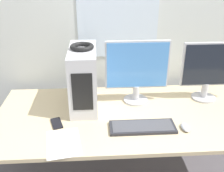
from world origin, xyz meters
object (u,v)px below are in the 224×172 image
Objects in this scene: headphones at (82,47)px; keyboard at (142,127)px; monitor_right_near at (208,70)px; mouse at (185,127)px; monitor_main at (137,70)px; pc_tower at (84,78)px; cell_phone at (57,123)px.

headphones is 0.39× the size of keyboard.
mouse is (-0.29, -0.43, -0.24)m from monitor_right_near.
keyboard is at bearing -91.55° from monitor_main.
headphones is at bearing -177.76° from monitor_right_near.
monitor_main is 4.66× the size of mouse.
headphones is (0.00, 0.00, 0.25)m from pc_tower.
keyboard is at bearing 174.72° from mouse.
pc_tower is 0.40m from cell_phone.
pc_tower is at bearing 150.87° from mouse.
cell_phone is (-0.89, 0.12, -0.01)m from mouse.
headphones is 1.15× the size of cell_phone.
monitor_right_near is 0.57m from mouse.
mouse is at bearing -56.28° from monitor_main.
pc_tower is 4.47× the size of mouse.
cell_phone is (-0.61, -0.30, -0.27)m from monitor_main.
pc_tower is 1.08× the size of keyboard.
cell_phone is at bearing -153.59° from monitor_main.
monitor_main reaches higher than mouse.
monitor_right_near is at bearing 0.71° from monitor_main.
headphones is 0.34× the size of monitor_main.
monitor_right_near reaches higher than pc_tower.
monitor_right_near is 0.75m from keyboard.
pc_tower is 0.83m from mouse.
monitor_right_near is at bearing 34.43° from keyboard.
monitor_main reaches higher than pc_tower.
pc_tower is 0.99m from monitor_right_near.
monitor_right_near is (0.99, 0.04, 0.03)m from pc_tower.
keyboard is 0.29m from mouse.
pc_tower is 0.42m from monitor_main.
keyboard is (0.41, -0.36, -0.22)m from pc_tower.
monitor_right_near is at bearing 2.29° from pc_tower.
headphones is 0.36× the size of monitor_right_near.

